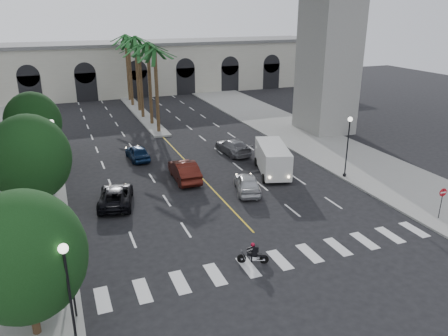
{
  "coord_description": "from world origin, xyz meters",
  "views": [
    {
      "loc": [
        -11.04,
        -20.65,
        13.68
      ],
      "look_at": [
        -0.51,
        6.0,
        3.18
      ],
      "focal_mm": 35.0,
      "sensor_mm": 36.0,
      "label": 1
    }
  ],
  "objects_px": {
    "car_e": "(138,153)",
    "do_not_enter_sign": "(442,197)",
    "traffic_signal_near": "(70,273)",
    "cargo_van": "(273,158)",
    "traffic_signal_far": "(66,233)",
    "car_b": "(184,170)",
    "lamp_post_left_near": "(69,291)",
    "lamp_post_right": "(348,142)",
    "car_c": "(116,196)",
    "car_a": "(247,183)",
    "pedestrian_b": "(3,244)",
    "lamp_post_left_far": "(55,145)",
    "car_d": "(233,147)",
    "motorcycle_rider": "(254,254)"
  },
  "relations": [
    {
      "from": "traffic_signal_near",
      "to": "car_e",
      "type": "distance_m",
      "value": 23.02
    },
    {
      "from": "car_e",
      "to": "car_c",
      "type": "bearing_deg",
      "value": 66.55
    },
    {
      "from": "traffic_signal_near",
      "to": "lamp_post_right",
      "type": "bearing_deg",
      "value": 24.82
    },
    {
      "from": "traffic_signal_far",
      "to": "pedestrian_b",
      "type": "distance_m",
      "value": 4.55
    },
    {
      "from": "pedestrian_b",
      "to": "lamp_post_right",
      "type": "bearing_deg",
      "value": 9.21
    },
    {
      "from": "cargo_van",
      "to": "traffic_signal_far",
      "type": "bearing_deg",
      "value": -133.9
    },
    {
      "from": "lamp_post_left_far",
      "to": "lamp_post_right",
      "type": "distance_m",
      "value": 24.16
    },
    {
      "from": "lamp_post_left_near",
      "to": "car_e",
      "type": "xyz_separation_m",
      "value": [
        7.24,
        24.31,
        -2.51
      ]
    },
    {
      "from": "lamp_post_right",
      "to": "car_c",
      "type": "xyz_separation_m",
      "value": [
        -19.03,
        1.71,
        -2.52
      ]
    },
    {
      "from": "lamp_post_left_near",
      "to": "cargo_van",
      "type": "bearing_deg",
      "value": 42.75
    },
    {
      "from": "lamp_post_left_near",
      "to": "lamp_post_right",
      "type": "xyz_separation_m",
      "value": [
        22.8,
        13.0,
        0.0
      ]
    },
    {
      "from": "car_d",
      "to": "car_b",
      "type": "bearing_deg",
      "value": 32.94
    },
    {
      "from": "lamp_post_right",
      "to": "car_b",
      "type": "bearing_deg",
      "value": 160.36
    },
    {
      "from": "car_c",
      "to": "car_e",
      "type": "relative_size",
      "value": 1.21
    },
    {
      "from": "traffic_signal_near",
      "to": "cargo_van",
      "type": "height_order",
      "value": "traffic_signal_near"
    },
    {
      "from": "lamp_post_left_near",
      "to": "motorcycle_rider",
      "type": "distance_m",
      "value": 10.87
    },
    {
      "from": "lamp_post_left_near",
      "to": "traffic_signal_far",
      "type": "distance_m",
      "value": 6.54
    },
    {
      "from": "car_e",
      "to": "car_d",
      "type": "bearing_deg",
      "value": 166.33
    },
    {
      "from": "traffic_signal_far",
      "to": "car_b",
      "type": "bearing_deg",
      "value": 48.57
    },
    {
      "from": "lamp_post_left_far",
      "to": "lamp_post_right",
      "type": "height_order",
      "value": "same"
    },
    {
      "from": "do_not_enter_sign",
      "to": "traffic_signal_near",
      "type": "bearing_deg",
      "value": -171.8
    },
    {
      "from": "car_b",
      "to": "motorcycle_rider",
      "type": "bearing_deg",
      "value": 92.01
    },
    {
      "from": "lamp_post_left_far",
      "to": "traffic_signal_near",
      "type": "height_order",
      "value": "lamp_post_left_far"
    },
    {
      "from": "lamp_post_right",
      "to": "pedestrian_b",
      "type": "distance_m",
      "value": 26.47
    },
    {
      "from": "lamp_post_left_far",
      "to": "car_c",
      "type": "bearing_deg",
      "value": -59.08
    },
    {
      "from": "lamp_post_left_near",
      "to": "traffic_signal_near",
      "type": "relative_size",
      "value": 1.47
    },
    {
      "from": "lamp_post_left_near",
      "to": "pedestrian_b",
      "type": "distance_m",
      "value": 9.98
    },
    {
      "from": "lamp_post_left_near",
      "to": "do_not_enter_sign",
      "type": "bearing_deg",
      "value": 9.43
    },
    {
      "from": "car_b",
      "to": "cargo_van",
      "type": "distance_m",
      "value": 7.75
    },
    {
      "from": "car_e",
      "to": "cargo_van",
      "type": "distance_m",
      "value": 13.11
    },
    {
      "from": "lamp_post_left_far",
      "to": "car_d",
      "type": "height_order",
      "value": "lamp_post_left_far"
    },
    {
      "from": "lamp_post_left_far",
      "to": "do_not_enter_sign",
      "type": "relative_size",
      "value": 2.26
    },
    {
      "from": "car_d",
      "to": "traffic_signal_near",
      "type": "bearing_deg",
      "value": 46.26
    },
    {
      "from": "lamp_post_right",
      "to": "do_not_enter_sign",
      "type": "relative_size",
      "value": 2.26
    },
    {
      "from": "pedestrian_b",
      "to": "car_b",
      "type": "bearing_deg",
      "value": 33.41
    },
    {
      "from": "car_e",
      "to": "do_not_enter_sign",
      "type": "distance_m",
      "value": 26.33
    },
    {
      "from": "car_b",
      "to": "do_not_enter_sign",
      "type": "distance_m",
      "value": 19.59
    },
    {
      "from": "traffic_signal_near",
      "to": "car_b",
      "type": "height_order",
      "value": "traffic_signal_near"
    },
    {
      "from": "lamp_post_right",
      "to": "car_d",
      "type": "xyz_separation_m",
      "value": [
        -6.33,
        9.66,
        -2.48
      ]
    },
    {
      "from": "lamp_post_left_far",
      "to": "do_not_enter_sign",
      "type": "height_order",
      "value": "lamp_post_left_far"
    },
    {
      "from": "lamp_post_right",
      "to": "motorcycle_rider",
      "type": "height_order",
      "value": "lamp_post_right"
    },
    {
      "from": "car_d",
      "to": "car_c",
      "type": "bearing_deg",
      "value": 27.38
    },
    {
      "from": "lamp_post_left_far",
      "to": "cargo_van",
      "type": "height_order",
      "value": "lamp_post_left_far"
    },
    {
      "from": "traffic_signal_far",
      "to": "do_not_enter_sign",
      "type": "bearing_deg",
      "value": -6.05
    },
    {
      "from": "lamp_post_left_far",
      "to": "car_b",
      "type": "distance_m",
      "value": 10.73
    },
    {
      "from": "car_a",
      "to": "lamp_post_right",
      "type": "bearing_deg",
      "value": -165.49
    },
    {
      "from": "motorcycle_rider",
      "to": "cargo_van",
      "type": "relative_size",
      "value": 0.26
    },
    {
      "from": "car_c",
      "to": "do_not_enter_sign",
      "type": "bearing_deg",
      "value": 164.69
    },
    {
      "from": "motorcycle_rider",
      "to": "car_a",
      "type": "relative_size",
      "value": 0.38
    },
    {
      "from": "car_c",
      "to": "pedestrian_b",
      "type": "distance_m",
      "value": 8.99
    }
  ]
}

